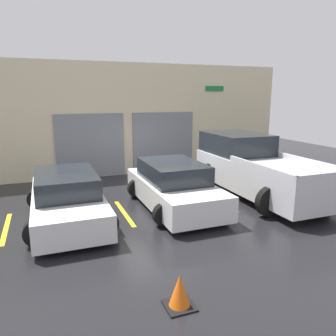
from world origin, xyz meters
name	(u,v)px	position (x,y,z in m)	size (l,w,h in m)	color
ground_plane	(156,192)	(0.00, 0.00, 0.00)	(28.00, 28.00, 0.00)	black
shophouse_building	(130,120)	(-0.01, 3.29, 2.28)	(13.95, 0.68, 4.61)	beige
pickup_truck	(254,167)	(3.07, -1.35, 0.91)	(2.63, 5.46, 1.95)	silver
sedan_white	(174,186)	(0.00, -1.65, 0.63)	(2.18, 4.21, 1.36)	white
sedan_side	(67,198)	(-3.07, -1.64, 0.61)	(2.14, 4.30, 1.30)	white
parking_stripe_far_left	(6,228)	(-4.60, -1.67, 0.00)	(0.12, 2.20, 0.01)	gold
parking_stripe_left	(124,213)	(-1.53, -1.67, 0.00)	(0.12, 2.20, 0.01)	gold
parking_stripe_centre	(218,201)	(1.53, -1.67, 0.00)	(0.12, 2.20, 0.01)	gold
parking_stripe_right	(295,191)	(4.60, -1.67, 0.00)	(0.12, 2.20, 0.01)	gold
traffic_cone	(180,292)	(-1.71, -6.15, 0.25)	(0.47, 0.47, 0.55)	black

